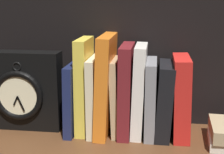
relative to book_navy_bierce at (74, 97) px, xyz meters
The scene contains 13 objects.
ground_plane 18.06cm from the book_navy_bierce, 20.42° to the right, with size 92.80×29.34×2.50cm, color #4C2D19.
back_panel 20.08cm from the book_navy_bierce, 32.76° to the left, with size 92.80×1.20×41.19cm, color black.
book_navy_bierce is the anchor object (origin of this frame).
book_yellow_seinlanguage 4.29cm from the book_navy_bierce, ahead, with size 2.84×12.61×24.69cm, color gold.
book_cream_twain 5.63cm from the book_navy_bierce, ahead, with size 2.03×14.85×19.96cm, color beige.
book_orange_pandolfini 9.25cm from the book_navy_bierce, ahead, with size 3.19×16.63×25.64cm, color orange.
book_tan_shortstories 11.27cm from the book_navy_bierce, ahead, with size 1.75×12.25×19.53cm, color tan.
book_maroon_dawkins 14.16cm from the book_navy_bierce, ahead, with size 3.03×14.60×23.24cm, color maroon.
book_white_catcher 17.35cm from the book_navy_bierce, ahead, with size 2.83×13.03×23.27cm, color silver.
book_gray_chess 20.19cm from the book_navy_bierce, ahead, with size 2.60×14.24×19.39cm, color gray.
book_black_skeptic 23.65cm from the book_navy_bierce, ahead, with size 3.73×14.46×18.75cm, color black.
book_red_requiem 27.84cm from the book_navy_bierce, ahead, with size 4.00×14.03×20.52cm, color red.
framed_clock 14.18cm from the book_navy_bierce, behind, with size 21.00×6.91×21.00cm.
Camera 1 is at (7.51, -78.10, 35.23)cm, focal length 53.91 mm.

